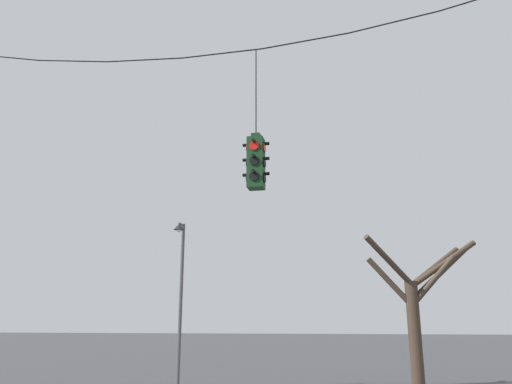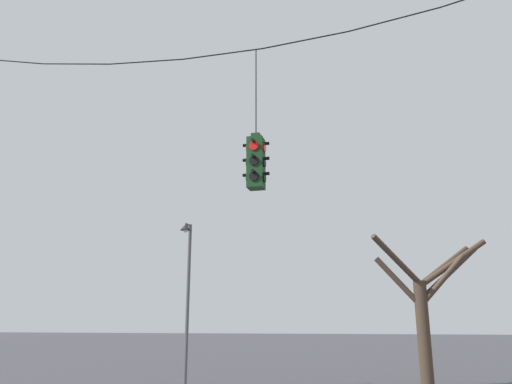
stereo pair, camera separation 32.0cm
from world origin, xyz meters
The scene contains 4 objects.
span_wire centered at (0.00, -0.47, 8.40)m, with size 13.49×0.03×0.84m.
traffic_light_near_right_pole centered at (0.81, -0.47, 5.43)m, with size 0.58×0.58×3.28m.
street_lamp centered at (-3.23, 5.88, 3.60)m, with size 0.38×0.66×5.50m.
bare_tree centered at (4.78, 8.85, 2.81)m, with size 4.10×2.87×5.11m.
Camera 1 is at (2.98, -10.37, 2.09)m, focal length 35.00 mm.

